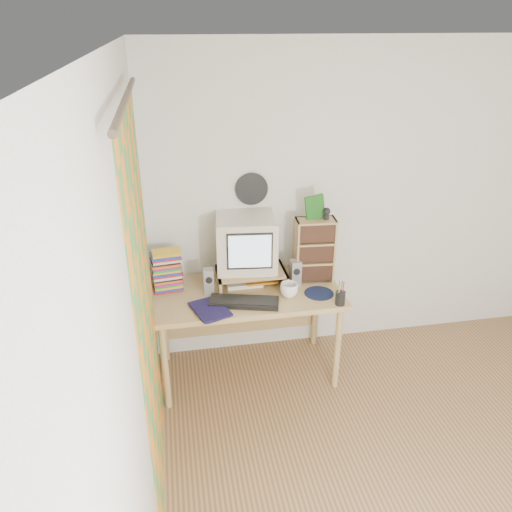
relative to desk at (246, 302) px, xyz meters
name	(u,v)px	position (x,y,z in m)	size (l,w,h in m)	color
floor	(454,496)	(1.03, -1.44, -0.62)	(3.50, 3.50, 0.00)	#9A7748
back_wall	(365,203)	(1.03, 0.31, 0.63)	(3.50, 3.50, 0.00)	white
left_wall	(135,360)	(-0.72, -1.44, 0.63)	(3.50, 3.50, 0.00)	white
curtain	(148,319)	(-0.68, -0.96, 0.53)	(2.20, 2.20, 0.00)	orange
wall_disc	(252,189)	(0.10, 0.29, 0.81)	(0.25, 0.25, 0.02)	black
desk	(246,302)	(0.00, 0.00, 0.00)	(1.40, 0.70, 0.75)	tan
monitor_riser	(251,273)	(0.05, 0.04, 0.23)	(0.52, 0.30, 0.12)	tan
crt_monitor	(246,244)	(0.02, 0.09, 0.46)	(0.43, 0.43, 0.40)	beige
speaker_left	(209,281)	(-0.28, -0.04, 0.23)	(0.07, 0.07, 0.20)	#A8A8AD
speaker_right	(295,273)	(0.38, -0.03, 0.24)	(0.08, 0.08, 0.21)	#A8A8AD
keyboard	(244,302)	(-0.05, -0.25, 0.15)	(0.49, 0.16, 0.03)	black
dvd_stack	(167,272)	(-0.58, 0.08, 0.28)	(0.21, 0.15, 0.29)	brown
cd_rack	(314,250)	(0.54, 0.03, 0.38)	(0.30, 0.16, 0.50)	tan
mug	(289,290)	(0.29, -0.19, 0.19)	(0.13, 0.13, 0.10)	white
diary	(195,312)	(-0.40, -0.33, 0.16)	(0.27, 0.20, 0.05)	#14103D
mousepad	(319,293)	(0.52, -0.19, 0.14)	(0.22, 0.22, 0.00)	#101437
pen_cup	(340,296)	(0.62, -0.37, 0.20)	(0.07, 0.07, 0.14)	black
papers	(250,280)	(0.04, 0.07, 0.15)	(0.27, 0.20, 0.04)	white
red_box	(229,301)	(-0.16, -0.21, 0.15)	(0.07, 0.05, 0.04)	#D04316
game_box	(315,207)	(0.53, 0.05, 0.73)	(0.14, 0.03, 0.18)	#1A5A19
webcam	(327,214)	(0.61, 0.02, 0.68)	(0.05, 0.05, 0.09)	black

